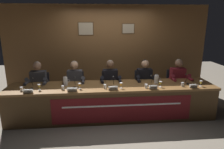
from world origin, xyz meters
TOP-DOWN VIEW (x-y plane):
  - ground_plane at (0.00, 0.00)m, footprint 12.00×12.00m
  - wall_back_panelled at (-0.00, 1.56)m, footprint 5.82×0.14m
  - conference_table at (0.01, -0.13)m, footprint 4.62×0.87m
  - chair_far_left at (-1.73, 0.62)m, footprint 0.44×0.45m
  - panelist_far_left at (-1.73, 0.42)m, footprint 0.51×0.48m
  - nameplate_far_left at (-1.72, -0.35)m, footprint 0.20×0.06m
  - juice_glass_far_left at (-1.54, -0.18)m, footprint 0.06×0.06m
  - water_cup_far_left at (-1.89, -0.21)m, footprint 0.06×0.06m
  - microphone_far_left at (-1.72, -0.05)m, footprint 0.06×0.17m
  - chair_left at (-0.86, 0.62)m, footprint 0.44×0.45m
  - panelist_left at (-0.86, 0.42)m, footprint 0.51×0.48m
  - nameplate_left at (-0.85, -0.34)m, footprint 0.20×0.06m
  - juice_glass_left at (-0.71, -0.18)m, footprint 0.06×0.06m
  - water_cup_left at (-1.06, -0.20)m, footprint 0.06×0.06m
  - microphone_left at (-0.82, -0.06)m, footprint 0.06×0.17m
  - chair_center at (0.00, 0.62)m, footprint 0.44×0.45m
  - panelist_center at (0.00, 0.42)m, footprint 0.51×0.48m
  - nameplate_center at (-0.01, -0.32)m, footprint 0.20×0.06m
  - juice_glass_center at (0.17, -0.22)m, footprint 0.06×0.06m
  - water_cup_center at (-0.17, -0.20)m, footprint 0.06×0.06m
  - microphone_center at (0.03, -0.08)m, footprint 0.06×0.17m
  - chair_right at (0.86, 0.62)m, footprint 0.44×0.45m
  - panelist_right at (0.86, 0.42)m, footprint 0.51×0.48m
  - nameplate_right at (0.85, -0.34)m, footprint 0.18×0.06m
  - juice_glass_right at (1.04, -0.21)m, footprint 0.06×0.06m
  - water_cup_right at (0.72, -0.24)m, footprint 0.06×0.06m
  - microphone_right at (0.89, -0.09)m, footprint 0.06×0.17m
  - chair_far_right at (1.73, 0.62)m, footprint 0.44×0.45m
  - panelist_far_right at (1.73, 0.42)m, footprint 0.51×0.48m
  - nameplate_far_right at (1.74, -0.33)m, footprint 0.17×0.06m
  - juice_glass_far_right at (1.95, -0.24)m, footprint 0.06×0.06m
  - water_cup_far_right at (1.55, -0.20)m, footprint 0.06×0.06m
  - microphone_far_right at (1.73, -0.04)m, footprint 0.06×0.17m
  - water_pitcher_left_side at (-1.04, 0.10)m, footprint 0.15×0.10m
  - water_pitcher_right_side at (1.04, 0.08)m, footprint 0.15×0.10m
  - document_stack_left at (-0.87, -0.17)m, footprint 0.22×0.17m

SIDE VIEW (x-z plane):
  - ground_plane at x=0.00m, z-range 0.00..0.00m
  - chair_far_left at x=-1.73m, z-range -0.01..0.89m
  - chair_left at x=-0.86m, z-range -0.01..0.89m
  - chair_center at x=0.00m, z-range -0.01..0.89m
  - chair_right at x=0.86m, z-range -0.01..0.89m
  - chair_far_right at x=1.73m, z-range -0.01..0.89m
  - conference_table at x=0.01m, z-range 0.16..0.91m
  - panelist_far_left at x=-1.73m, z-range 0.10..1.34m
  - panelist_left at x=-0.86m, z-range 0.10..1.34m
  - panelist_center at x=0.00m, z-range 0.10..1.34m
  - panelist_right at x=0.86m, z-range 0.10..1.34m
  - panelist_far_right at x=1.73m, z-range 0.10..1.34m
  - document_stack_left at x=-0.87m, z-range 0.76..0.77m
  - water_cup_far_left at x=-1.89m, z-range 0.75..0.84m
  - water_cup_left at x=-1.06m, z-range 0.75..0.84m
  - water_cup_center at x=-0.17m, z-range 0.75..0.84m
  - water_cup_right at x=0.72m, z-range 0.75..0.84m
  - water_cup_far_right at x=1.55m, z-range 0.75..0.84m
  - nameplate_left at x=-0.85m, z-range 0.76..0.83m
  - nameplate_far_right at x=1.74m, z-range 0.76..0.83m
  - nameplate_far_left at x=-1.72m, z-range 0.76..0.83m
  - nameplate_center at x=-0.01m, z-range 0.76..0.83m
  - nameplate_right at x=0.85m, z-range 0.76..0.83m
  - microphone_far_left at x=-1.72m, z-range 0.72..0.94m
  - microphone_left at x=-0.82m, z-range 0.72..0.94m
  - microphone_center at x=0.03m, z-range 0.72..0.94m
  - microphone_right at x=0.89m, z-range 0.72..0.94m
  - microphone_far_right at x=1.73m, z-range 0.72..0.94m
  - juice_glass_far_left at x=-1.54m, z-range 0.78..0.90m
  - juice_glass_left at x=-0.71m, z-range 0.78..0.90m
  - juice_glass_center at x=0.17m, z-range 0.78..0.90m
  - juice_glass_right at x=1.04m, z-range 0.78..0.90m
  - juice_glass_far_right at x=1.95m, z-range 0.78..0.90m
  - water_pitcher_left_side at x=-1.04m, z-range 0.75..0.96m
  - water_pitcher_right_side at x=1.04m, z-range 0.75..0.96m
  - wall_back_panelled at x=0.00m, z-range 0.00..2.60m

